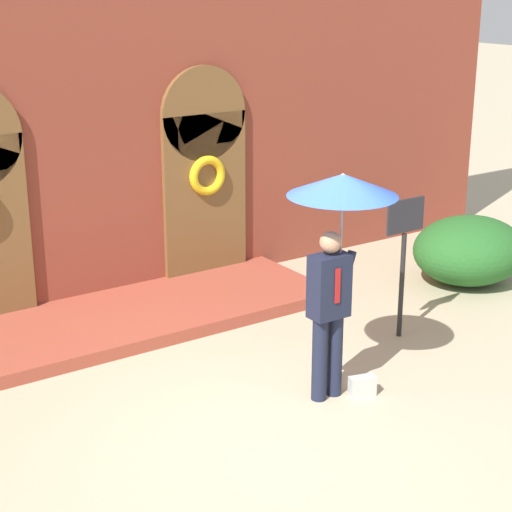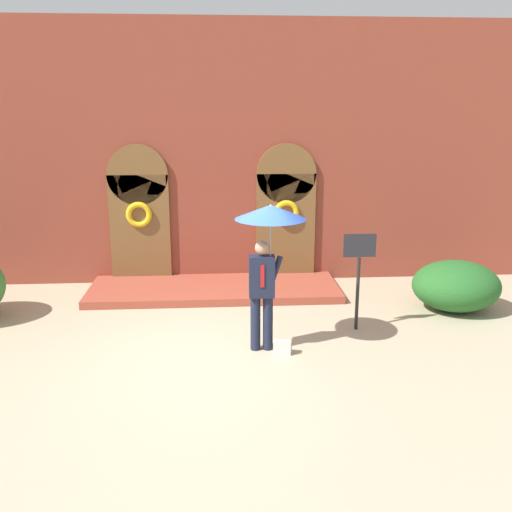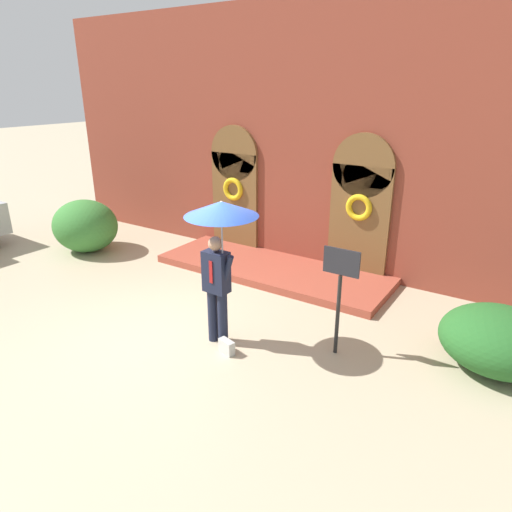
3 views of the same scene
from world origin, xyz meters
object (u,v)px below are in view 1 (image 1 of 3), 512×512
Objects in this scene: person_with_umbrella at (339,219)px; sign_post at (404,245)px; shrub_right at (469,250)px; handbag at (362,386)px.

person_with_umbrella reaches higher than sign_post.
person_with_umbrella reaches higher than shrub_right.
sign_post is (1.41, 0.94, 1.05)m from handbag.
person_with_umbrella is 1.83m from handbag.
person_with_umbrella is 1.41× the size of shrub_right.
person_with_umbrella is at bearing 153.13° from handbag.
person_with_umbrella is at bearing -156.81° from shrub_right.
sign_post is 1.03× the size of shrub_right.
handbag is 4.01m from shrub_right.
sign_post is at bearing 49.24° from handbag.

